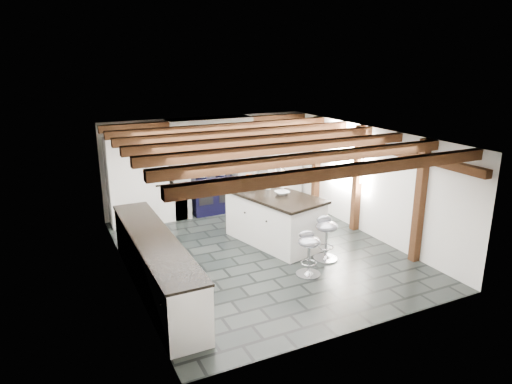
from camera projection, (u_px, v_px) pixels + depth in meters
name	position (u px, v px, depth m)	size (l,w,h in m)	color
ground	(260.00, 252.00, 8.93)	(6.00, 6.00, 0.00)	black
room_shell	(205.00, 185.00, 9.60)	(6.00, 6.03, 6.00)	white
range_cooker	(212.00, 194.00, 11.11)	(1.00, 0.63, 0.99)	black
kitchen_island	(274.00, 218.00, 9.27)	(1.55, 2.26, 1.36)	white
bar_stool_near	(326.00, 233.00, 8.45)	(0.50, 0.50, 0.84)	silver
bar_stool_far	(309.00, 248.00, 7.84)	(0.49, 0.49, 0.80)	silver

